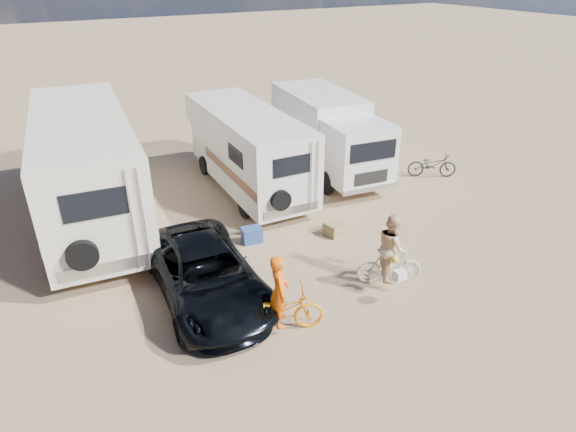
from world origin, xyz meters
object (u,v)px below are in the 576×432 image
rv_left (88,171)px  rider_woman (391,253)px  bike_woman (390,266)px  rider_man (279,298)px  rv_main (248,151)px  bike_man (279,311)px  bike_parked (432,165)px  dark_suv (206,274)px  crate (334,229)px  box_truck (329,135)px  cooler (252,235)px

rv_left → rider_woman: rv_left is taller
bike_woman → rider_man: (-3.36, -0.25, 0.38)m
rv_main → bike_man: bearing=-107.9°
bike_woman → bike_parked: 7.68m
bike_man → rider_woman: (3.36, 0.25, 0.36)m
rv_main → dark_suv: bearing=-121.8°
rv_main → rv_left: (-5.37, 0.15, 0.27)m
rv_left → rider_man: size_ratio=4.89×
rv_left → bike_woman: rv_left is taller
rider_woman → bike_parked: (6.02, 4.77, -0.41)m
bike_man → crate: (3.52, 3.04, -0.33)m
box_truck → rider_man: 9.79m
cooler → dark_suv: bearing=-130.5°
rv_left → rider_woman: (6.01, -7.36, -0.82)m
rv_main → bike_parked: size_ratio=3.69×
rider_woman → crate: (0.16, 2.78, -0.69)m
box_truck → bike_parked: size_ratio=3.49×
bike_woman → rv_left: bearing=64.2°
bike_man → rider_woman: size_ratio=1.13×
dark_suv → cooler: (2.13, 1.94, -0.45)m
bike_woman → bike_man: bearing=119.3°
bike_woman → rider_woman: rider_woman is taller
rv_left → box_truck: 8.88m
bike_parked → rider_man: bearing=149.5°
bike_woman → crate: bike_woman is taller
box_truck → bike_man: box_truck is taller
rv_left → dark_suv: bearing=-68.3°
rider_woman → cooler: 4.30m
bike_man → rider_man: (0.00, 0.00, 0.36)m
bike_parked → rv_main: bearing=101.3°
bike_woman → rider_man: bearing=119.3°
rv_main → cooler: bearing=-111.7°
bike_woman → bike_parked: (6.02, 4.77, -0.02)m
rv_left → crate: 7.83m
dark_suv → rider_woman: 4.67m
dark_suv → rider_woman: size_ratio=2.75×
bike_parked → cooler: size_ratio=3.21×
bike_parked → crate: (-5.87, -1.98, -0.29)m
rv_main → crate: bearing=-77.7°
rider_man → crate: rider_man is taller
bike_man → bike_woman: size_ratio=1.19×
bike_woman → cooler: bearing=56.4°
rider_man → rider_woman: rider_woman is taller
rv_main → bike_parked: 7.16m
bike_woman → cooler: bike_woman is taller
bike_man → crate: 4.66m
rider_woman → crate: 2.87m
bike_woman → dark_suv: bearing=93.8°
dark_suv → bike_parked: 10.83m
rv_main → bike_parked: (6.67, -2.44, -0.95)m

